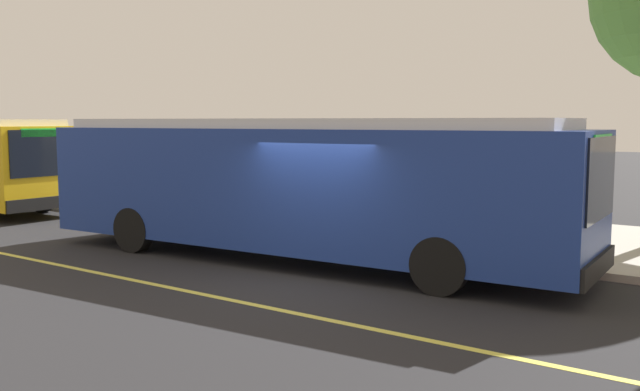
% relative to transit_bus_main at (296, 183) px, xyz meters
% --- Properties ---
extents(ground_plane, '(120.00, 120.00, 0.00)m').
position_rel_transit_bus_main_xyz_m(ground_plane, '(1.34, -1.01, -1.62)').
color(ground_plane, '#232326').
extents(sidewalk_curb, '(44.00, 6.40, 0.15)m').
position_rel_transit_bus_main_xyz_m(sidewalk_curb, '(1.34, 4.99, -1.54)').
color(sidewalk_curb, '#A8A399').
rests_on(sidewalk_curb, ground_plane).
extents(lane_stripe_center, '(36.00, 0.14, 0.01)m').
position_rel_transit_bus_main_xyz_m(lane_stripe_center, '(1.34, -3.21, -1.61)').
color(lane_stripe_center, '#E0D64C').
rests_on(lane_stripe_center, ground_plane).
extents(transit_bus_main, '(12.08, 3.32, 2.95)m').
position_rel_transit_bus_main_xyz_m(transit_bus_main, '(0.00, 0.00, 0.00)').
color(transit_bus_main, navy).
rests_on(transit_bus_main, ground_plane).
extents(bus_shelter, '(2.90, 1.60, 2.48)m').
position_rel_transit_bus_main_xyz_m(bus_shelter, '(-0.57, 5.11, 0.30)').
color(bus_shelter, '#333338').
rests_on(bus_shelter, sidewalk_curb).
extents(waiting_bench, '(1.60, 0.48, 0.95)m').
position_rel_transit_bus_main_xyz_m(waiting_bench, '(-0.46, 4.98, -0.98)').
color(waiting_bench, brown).
rests_on(waiting_bench, sidewalk_curb).
extents(route_sign_post, '(0.44, 0.08, 2.80)m').
position_rel_transit_bus_main_xyz_m(route_sign_post, '(2.77, 2.70, 0.34)').
color(route_sign_post, '#333338').
rests_on(route_sign_post, sidewalk_curb).
extents(pedestrian_commuter, '(0.24, 0.40, 1.69)m').
position_rel_transit_bus_main_xyz_m(pedestrian_commuter, '(-2.35, 2.74, -0.50)').
color(pedestrian_commuter, '#282D47').
rests_on(pedestrian_commuter, sidewalk_curb).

